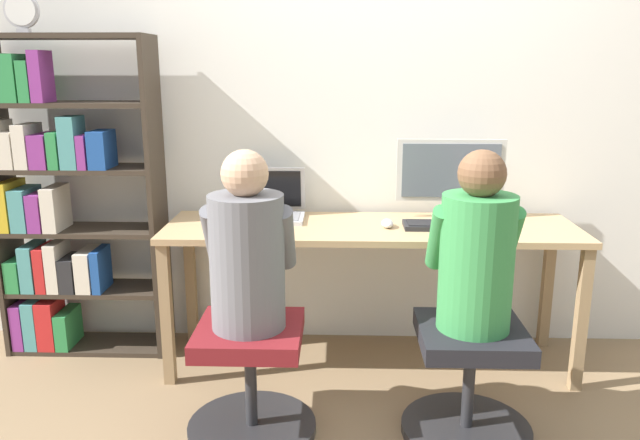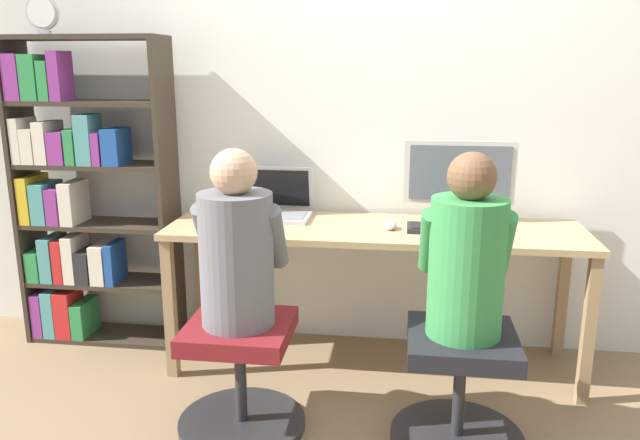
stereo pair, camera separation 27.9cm
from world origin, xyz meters
TOP-DOWN VIEW (x-y plane):
  - ground_plane at (0.00, 0.00)m, footprint 14.00×14.00m
  - wall_back at (0.00, 0.62)m, footprint 10.00×0.05m
  - desk at (0.00, 0.28)m, footprint 1.96×0.55m
  - desktop_monitor at (0.39, 0.45)m, footprint 0.53×0.16m
  - laptop at (-0.51, 0.41)m, footprint 0.36×0.29m
  - keyboard at (0.36, 0.25)m, footprint 0.42×0.16m
  - computer_mouse_by_keyboard at (0.08, 0.24)m, footprint 0.06×0.10m
  - office_chair_left at (0.37, -0.34)m, footprint 0.52×0.52m
  - office_chair_right at (-0.50, -0.35)m, footprint 0.52×0.52m
  - person_at_monitor at (0.37, -0.33)m, footprint 0.34×0.32m
  - person_at_laptop at (-0.50, -0.34)m, footprint 0.35×0.33m
  - bookshelf at (-1.55, 0.39)m, footprint 0.81×0.26m
  - desk_clock at (-1.61, 0.33)m, footprint 0.16×0.03m

SIDE VIEW (x-z plane):
  - ground_plane at x=0.00m, z-range 0.00..0.00m
  - office_chair_left at x=0.37m, z-range 0.01..0.47m
  - office_chair_right at x=-0.50m, z-range 0.01..0.47m
  - desk at x=0.00m, z-range 0.28..0.99m
  - keyboard at x=0.36m, z-range 0.71..0.74m
  - computer_mouse_by_keyboard at x=0.08m, z-range 0.71..0.75m
  - laptop at x=-0.51m, z-range 0.64..0.88m
  - person_at_laptop at x=-0.50m, z-range 0.42..1.11m
  - person_at_monitor at x=0.37m, z-range 0.42..1.12m
  - bookshelf at x=-1.55m, z-range -0.02..1.57m
  - desktop_monitor at x=0.39m, z-range 0.73..1.12m
  - wall_back at x=0.00m, z-range 0.00..2.60m
  - desk_clock at x=-1.61m, z-range 1.60..1.78m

